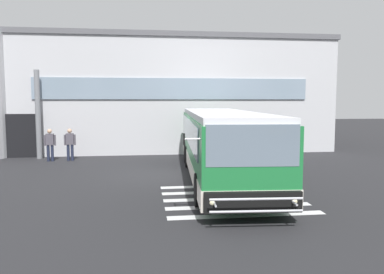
% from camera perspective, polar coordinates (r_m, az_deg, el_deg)
% --- Properties ---
extents(ground_plane, '(80.00, 90.00, 0.02)m').
position_cam_1_polar(ground_plane, '(16.28, -4.37, -5.69)').
color(ground_plane, '#232326').
rests_on(ground_plane, ground).
extents(bay_paint_stripes, '(4.40, 3.96, 0.01)m').
position_cam_1_polar(bay_paint_stripes, '(12.48, 5.98, -9.10)').
color(bay_paint_stripes, silver).
rests_on(bay_paint_stripes, ground).
extents(terminal_building, '(23.44, 13.80, 7.04)m').
position_cam_1_polar(terminal_building, '(27.58, -7.11, 6.23)').
color(terminal_building, '#B7B7BC').
rests_on(terminal_building, ground).
extents(entry_support_column, '(0.28, 0.28, 4.76)m').
position_cam_1_polar(entry_support_column, '(22.08, -21.97, 3.11)').
color(entry_support_column, slate).
rests_on(entry_support_column, ground).
extents(bus_main_foreground, '(3.79, 12.36, 2.70)m').
position_cam_1_polar(bus_main_foreground, '(15.33, 4.35, -1.29)').
color(bus_main_foreground, '#1E7238').
rests_on(bus_main_foreground, ground).
extents(passenger_near_column, '(0.59, 0.23, 1.68)m').
position_cam_1_polar(passenger_near_column, '(21.00, -20.41, -0.90)').
color(passenger_near_column, '#1E2338').
rests_on(passenger_near_column, ground).
extents(passenger_by_doorway, '(0.59, 0.39, 1.68)m').
position_cam_1_polar(passenger_by_doorway, '(20.90, -17.73, -0.75)').
color(passenger_by_doorway, '#1E2338').
rests_on(passenger_by_doorway, ground).
extents(safety_bollard_yellow, '(0.18, 0.18, 0.90)m').
position_cam_1_polar(safety_bollard_yellow, '(19.98, 1.88, -2.25)').
color(safety_bollard_yellow, yellow).
rests_on(safety_bollard_yellow, ground).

